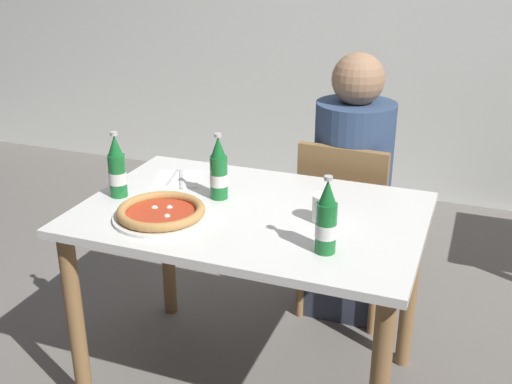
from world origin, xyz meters
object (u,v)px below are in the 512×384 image
at_px(napkin_with_cutlery, 177,179).
at_px(paper_cup, 323,208).
at_px(dining_table_main, 251,239).
at_px(diner_seated, 351,195).
at_px(beer_bottle_center, 219,171).
at_px(chair_behind_table, 346,220).
at_px(beer_bottle_left, 117,170).
at_px(beer_bottle_right, 326,221).
at_px(pizza_margherita_near, 161,213).

relative_size(napkin_with_cutlery, paper_cup, 2.41).
bearing_deg(dining_table_main, diner_seated, 71.72).
distance_m(dining_table_main, beer_bottle_center, 0.27).
relative_size(dining_table_main, paper_cup, 12.63).
relative_size(chair_behind_table, beer_bottle_center, 3.44).
bearing_deg(beer_bottle_center, diner_seated, 58.34).
xyz_separation_m(beer_bottle_left, beer_bottle_right, (0.83, -0.16, 0.00)).
bearing_deg(beer_bottle_center, dining_table_main, -22.95).
height_order(beer_bottle_left, paper_cup, beer_bottle_left).
bearing_deg(dining_table_main, chair_behind_table, 70.66).
xyz_separation_m(beer_bottle_center, napkin_with_cutlery, (-0.23, 0.11, -0.10)).
height_order(chair_behind_table, napkin_with_cutlery, chair_behind_table).
distance_m(dining_table_main, diner_seated, 0.70).
height_order(dining_table_main, beer_bottle_right, beer_bottle_right).
relative_size(chair_behind_table, beer_bottle_left, 3.44).
bearing_deg(beer_bottle_center, pizza_margherita_near, -115.60).
xyz_separation_m(chair_behind_table, napkin_with_cutlery, (-0.60, -0.44, 0.27)).
height_order(chair_behind_table, beer_bottle_right, beer_bottle_right).
relative_size(dining_table_main, beer_bottle_right, 4.86).
bearing_deg(diner_seated, beer_bottle_left, -135.43).
bearing_deg(chair_behind_table, beer_bottle_left, 45.90).
height_order(dining_table_main, napkin_with_cutlery, napkin_with_cutlery).
bearing_deg(paper_cup, pizza_margherita_near, -161.68).
distance_m(beer_bottle_center, paper_cup, 0.42).
bearing_deg(beer_bottle_right, chair_behind_table, 97.62).
bearing_deg(diner_seated, beer_bottle_right, -83.08).
relative_size(chair_behind_table, paper_cup, 8.95).
height_order(dining_table_main, beer_bottle_center, beer_bottle_center).
bearing_deg(pizza_margherita_near, dining_table_main, 33.13).
bearing_deg(chair_behind_table, beer_bottle_right, 100.88).
distance_m(chair_behind_table, paper_cup, 0.69).
bearing_deg(napkin_with_cutlery, beer_bottle_center, -25.55).
bearing_deg(napkin_with_cutlery, paper_cup, -15.08).
height_order(diner_seated, paper_cup, diner_seated).
xyz_separation_m(dining_table_main, paper_cup, (0.26, 0.00, 0.16)).
xyz_separation_m(beer_bottle_left, beer_bottle_center, (0.35, 0.12, 0.00)).
bearing_deg(beer_bottle_right, paper_cup, 107.09).
bearing_deg(napkin_with_cutlery, diner_seated, 39.01).
bearing_deg(pizza_margherita_near, beer_bottle_right, -3.60).
relative_size(dining_table_main, napkin_with_cutlery, 5.24).
relative_size(beer_bottle_left, beer_bottle_right, 1.00).
bearing_deg(beer_bottle_left, napkin_with_cutlery, 61.47).
bearing_deg(dining_table_main, beer_bottle_left, -174.14).
bearing_deg(napkin_with_cutlery, beer_bottle_right, -28.45).
relative_size(beer_bottle_center, napkin_with_cutlery, 1.08).
xyz_separation_m(chair_behind_table, beer_bottle_right, (0.11, -0.82, 0.37)).
xyz_separation_m(diner_seated, beer_bottle_right, (0.11, -0.87, 0.27)).
height_order(diner_seated, pizza_margherita_near, diner_seated).
relative_size(dining_table_main, pizza_margherita_near, 3.64).
relative_size(diner_seated, paper_cup, 12.73).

